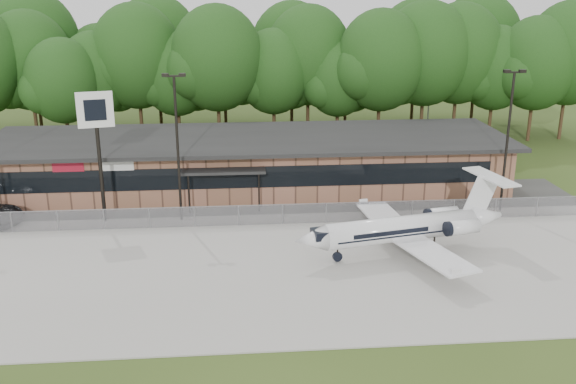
{
  "coord_description": "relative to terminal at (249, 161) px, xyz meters",
  "views": [
    {
      "loc": [
        -1.16,
        -26.08,
        15.66
      ],
      "look_at": [
        2.1,
        12.0,
        3.35
      ],
      "focal_mm": 40.0,
      "sensor_mm": 36.0,
      "label": 1
    }
  ],
  "objects": [
    {
      "name": "treeline",
      "position": [
        0.0,
        18.06,
        5.32
      ],
      "size": [
        72.0,
        12.0,
        15.0
      ],
      "primitive_type": null,
      "color": "#153611",
      "rests_on": "ground"
    },
    {
      "name": "radio_mast",
      "position": [
        22.0,
        24.06,
        10.32
      ],
      "size": [
        0.2,
        0.2,
        25.0
      ],
      "primitive_type": "cylinder",
      "color": "gray",
      "rests_on": "ground"
    },
    {
      "name": "parking_lot",
      "position": [
        0.0,
        -4.44,
        -2.15
      ],
      "size": [
        50.0,
        9.0,
        0.06
      ],
      "primitive_type": "cube",
      "color": "#383835",
      "rests_on": "ground"
    },
    {
      "name": "ground",
      "position": [
        0.0,
        -23.94,
        -2.18
      ],
      "size": [
        160.0,
        160.0,
        0.0
      ],
      "primitive_type": "plane",
      "color": "#304418",
      "rests_on": "ground"
    },
    {
      "name": "terminal",
      "position": [
        0.0,
        0.0,
        0.0
      ],
      "size": [
        41.0,
        11.65,
        4.3
      ],
      "color": "#925F49",
      "rests_on": "ground"
    },
    {
      "name": "pole_sign",
      "position": [
        -10.29,
        -7.14,
        4.74
      ],
      "size": [
        2.37,
        0.79,
        9.05
      ],
      "rotation": [
        0.0,
        0.0,
        0.22
      ],
      "color": "black",
      "rests_on": "ground"
    },
    {
      "name": "light_pole_mid",
      "position": [
        -5.0,
        -7.44,
        3.8
      ],
      "size": [
        1.55,
        0.3,
        10.23
      ],
      "color": "black",
      "rests_on": "ground"
    },
    {
      "name": "light_pole_right",
      "position": [
        18.0,
        -7.44,
        3.8
      ],
      "size": [
        1.55,
        0.3,
        10.23
      ],
      "color": "black",
      "rests_on": "ground"
    },
    {
      "name": "fence",
      "position": [
        0.0,
        -8.94,
        -1.4
      ],
      "size": [
        46.0,
        0.04,
        1.52
      ],
      "color": "gray",
      "rests_on": "ground"
    },
    {
      "name": "business_jet",
      "position": [
        9.16,
        -14.57,
        -0.52
      ],
      "size": [
        13.7,
        12.32,
        4.63
      ],
      "rotation": [
        0.0,
        0.0,
        0.22
      ],
      "color": "silver",
      "rests_on": "ground"
    },
    {
      "name": "apron",
      "position": [
        0.0,
        -15.94,
        -2.14
      ],
      "size": [
        64.0,
        18.0,
        0.08
      ],
      "primitive_type": "cube",
      "color": "#9E9B93",
      "rests_on": "ground"
    }
  ]
}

